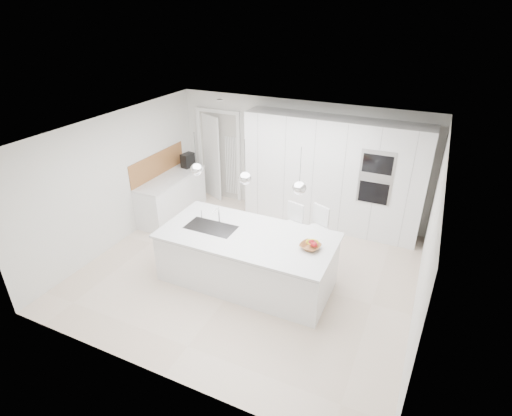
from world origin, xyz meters
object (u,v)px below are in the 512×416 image
at_px(island_base, 246,260).
at_px(bar_stool_right, 317,237).
at_px(bar_stool_left, 292,233).
at_px(espresso_machine, 188,160).
at_px(fruit_bowl, 310,246).

height_order(island_base, bar_stool_right, bar_stool_right).
bearing_deg(bar_stool_left, espresso_machine, 173.67).
height_order(fruit_bowl, bar_stool_left, bar_stool_left).
bearing_deg(bar_stool_left, island_base, -98.18).
xyz_separation_m(espresso_machine, bar_stool_right, (3.43, -1.16, -0.52)).
relative_size(fruit_bowl, bar_stool_right, 0.28).
height_order(island_base, espresso_machine, espresso_machine).
relative_size(bar_stool_left, bar_stool_right, 0.97).
bearing_deg(bar_stool_left, fruit_bowl, -41.33).
xyz_separation_m(fruit_bowl, espresso_machine, (-3.58, 2.10, 0.12)).
bearing_deg(espresso_machine, island_base, -31.17).
distance_m(bar_stool_left, bar_stool_right, 0.47).
bearing_deg(bar_stool_right, bar_stool_left, -154.60).
bearing_deg(fruit_bowl, bar_stool_right, 98.98).
relative_size(island_base, bar_stool_left, 2.66).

